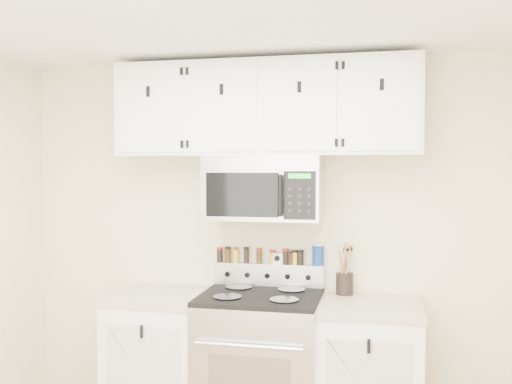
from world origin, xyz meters
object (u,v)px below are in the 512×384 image
microwave (264,188)px  utensil_crock (344,282)px  range (260,365)px  salt_canister (318,255)px

microwave → utensil_crock: 0.82m
utensil_crock → microwave: bearing=-168.6°
utensil_crock → range: bearing=-156.0°
range → salt_canister: 0.82m
microwave → utensil_crock: microwave is taller
utensil_crock → salt_canister: (-0.18, 0.05, 0.17)m
microwave → salt_canister: microwave is taller
range → microwave: size_ratio=1.45×
range → salt_canister: salt_canister is taller
utensil_crock → salt_canister: 0.25m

